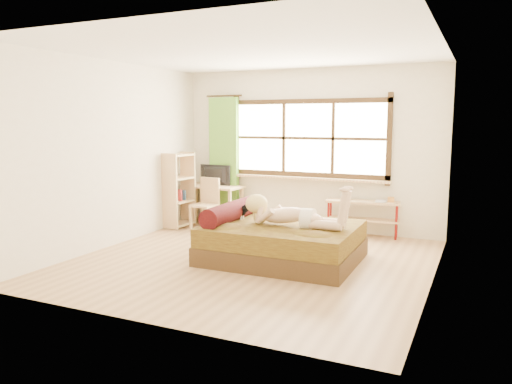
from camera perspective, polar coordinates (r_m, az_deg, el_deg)
The scene contains 18 objects.
floor at distance 6.64m, azimuth -0.50°, elevation -7.92°, with size 4.50×4.50×0.00m, color #9E754C.
ceiling at distance 6.44m, azimuth -0.53°, elevation 15.85°, with size 4.50×4.50×0.00m, color white.
wall_back at distance 8.48m, azimuth 5.99°, elevation 4.79°, with size 4.50×4.50×0.00m, color silver.
wall_front at distance 4.47m, azimuth -12.87°, elevation 1.75°, with size 4.50×4.50×0.00m, color silver.
wall_left at distance 7.63m, azimuth -16.03°, elevation 4.16°, with size 4.50×4.50×0.00m, color silver.
wall_right at distance 5.81m, azimuth 20.03°, elevation 2.87°, with size 4.50×4.50×0.00m, color silver.
window at distance 8.45m, azimuth 5.94°, elevation 5.85°, with size 2.80×0.16×1.46m.
curtain at distance 9.01m, azimuth -3.68°, elevation 3.73°, with size 0.55×0.10×2.20m, color #4E9729.
bed at distance 6.64m, azimuth 2.68°, elevation -5.56°, with size 1.95×1.57×0.74m.
woman at distance 6.43m, azimuth 4.18°, elevation -1.38°, with size 1.36×0.39×0.58m, color #D5AB89, non-canonical shape.
kitten at distance 6.94m, azimuth -2.14°, elevation -2.13°, with size 0.29×0.12×0.23m, color black, non-canonical shape.
desk at distance 8.98m, azimuth -5.04°, elevation 0.18°, with size 1.15×0.61×0.69m.
monitor at distance 8.99m, azimuth -4.91°, elevation 1.94°, with size 0.63×0.08×0.36m, color black.
chair at distance 8.63m, azimuth -5.64°, elevation -0.95°, with size 0.42×0.42×0.87m.
pipe_shelf at distance 8.15m, azimuth 12.16°, elevation -2.04°, with size 1.18×0.42×0.65m.
cup at distance 8.19m, azimuth 10.07°, elevation -0.52°, with size 0.12×0.12×0.09m, color gray.
book at distance 8.09m, azimuth 13.50°, elevation -1.00°, with size 0.17×0.23×0.02m, color gray.
bookshelf at distance 8.76m, azimuth -8.79°, elevation 0.27°, with size 0.35×0.58×1.29m.
Camera 1 is at (2.71, -5.77, 1.82)m, focal length 35.00 mm.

